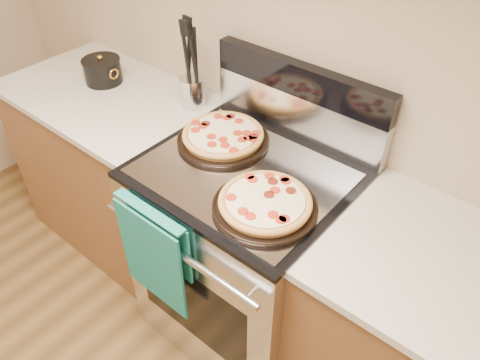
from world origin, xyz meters
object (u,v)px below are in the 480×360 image
Objects in this scene: pepperoni_pizza_back at (223,137)px; range_body at (246,255)px; pepperoni_pizza_front at (265,204)px; saucepan at (103,72)px; utensil_crock at (193,92)px.

range_body is at bearing -21.25° from pepperoni_pizza_back.
saucepan reaches higher than pepperoni_pizza_front.
pepperoni_pizza_front is 1.16m from saucepan.
range_body is 2.62× the size of pepperoni_pizza_front.
pepperoni_pizza_back is (-0.18, 0.07, 0.50)m from range_body.
utensil_crock is 0.50m from saucepan.
saucepan is at bearing 178.18° from pepperoni_pizza_back.
range_body is at bearing -23.56° from utensil_crock.
pepperoni_pizza_front is at bearing -11.13° from saucepan.
utensil_crock is at bearing 152.80° from pepperoni_pizza_front.
pepperoni_pizza_front is at bearing -35.84° from range_body.
saucepan reaches higher than range_body.
saucepan is (-0.48, -0.11, -0.01)m from utensil_crock.
saucepan is (-1.14, 0.22, 0.01)m from pepperoni_pizza_front.
pepperoni_pizza_front is (0.18, -0.13, 0.50)m from range_body.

